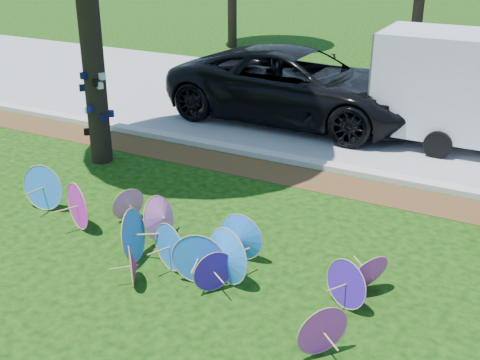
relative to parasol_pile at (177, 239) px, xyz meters
The scene contains 7 objects.
ground 0.81m from the parasol_pile, 100.56° to the right, with size 90.00×90.00×0.00m, color black.
mulch_strip 3.81m from the parasol_pile, 92.00° to the left, with size 90.00×1.00×0.01m, color #472D16.
curb 4.50m from the parasol_pile, 91.69° to the left, with size 90.00×0.30×0.12m, color #B7B5AD.
street 8.65m from the parasol_pile, 90.88° to the left, with size 90.00×8.00×0.01m, color gray.
parasol_pile is the anchor object (origin of this frame).
black_van 7.35m from the parasol_pile, 99.06° to the left, with size 2.97×6.44×1.79m, color black.
cargo_trailer 7.70m from the parasol_pile, 70.54° to the left, with size 3.15×1.99×2.80m, color silver.
Camera 1 is at (4.59, -5.73, 4.67)m, focal length 45.00 mm.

